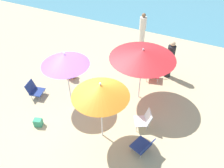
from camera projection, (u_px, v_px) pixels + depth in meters
name	position (u px, v px, depth m)	size (l,w,h in m)	color
ground_plane	(90.00, 109.00, 7.76)	(40.00, 40.00, 0.00)	#CCB789
umbrella_purple	(65.00, 59.00, 6.97)	(1.56, 1.56, 2.05)	silver
umbrella_red	(143.00, 54.00, 7.09)	(2.18, 2.18, 2.05)	silver
umbrella_orange	(100.00, 90.00, 5.73)	(1.56, 1.56, 2.10)	silver
beach_chair_a	(144.00, 146.00, 6.24)	(0.66, 0.66, 0.58)	navy
beach_chair_b	(34.00, 90.00, 8.11)	(0.62, 0.59, 0.59)	navy
beach_chair_c	(153.00, 71.00, 8.94)	(0.66, 0.68, 0.60)	red
beach_chair_d	(144.00, 119.00, 6.96)	(0.65, 0.64, 0.62)	white
person_a	(170.00, 59.00, 8.72)	(0.30, 0.30, 1.61)	black
person_b	(67.00, 68.00, 8.90)	(0.54, 0.34, 0.90)	#DB3866
person_c	(142.00, 31.00, 10.56)	(0.32, 0.32, 1.71)	silver
beach_bag	(38.00, 122.00, 7.12)	(0.25, 0.19, 0.26)	#389970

